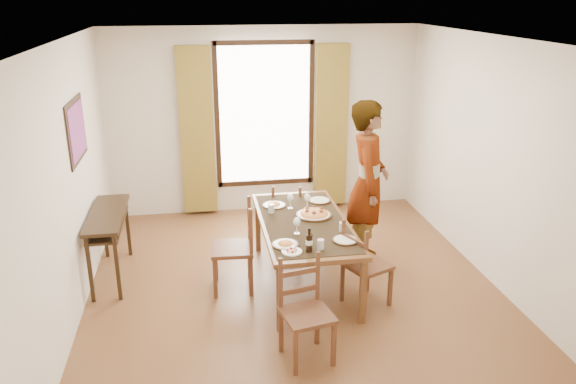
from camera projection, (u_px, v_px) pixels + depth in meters
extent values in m
plane|color=#4E3718|center=(294.00, 287.00, 6.31)|extent=(5.00, 5.00, 0.00)
cube|color=beige|center=(264.00, 121.00, 8.17)|extent=(4.50, 0.10, 2.70)
cube|color=beige|center=(364.00, 293.00, 3.53)|extent=(4.50, 0.10, 2.70)
cube|color=beige|center=(69.00, 184.00, 5.50)|extent=(0.10, 5.00, 2.70)
cube|color=beige|center=(494.00, 163.00, 6.20)|extent=(0.10, 5.00, 2.70)
cube|color=white|center=(295.00, 37.00, 5.39)|extent=(4.50, 5.00, 0.04)
cube|color=white|center=(265.00, 115.00, 8.11)|extent=(1.30, 0.04, 2.00)
cube|color=olive|center=(197.00, 132.00, 7.97)|extent=(0.48, 0.10, 2.40)
cube|color=olive|center=(331.00, 127.00, 8.27)|extent=(0.48, 0.10, 2.40)
cube|color=black|center=(76.00, 130.00, 5.93)|extent=(0.02, 0.86, 0.66)
cube|color=red|center=(77.00, 130.00, 5.93)|extent=(0.01, 0.76, 0.56)
cube|color=black|center=(107.00, 214.00, 6.29)|extent=(0.38, 1.20, 0.04)
cube|color=black|center=(108.00, 224.00, 6.33)|extent=(0.34, 1.10, 0.03)
cube|color=black|center=(90.00, 270.00, 5.89)|extent=(0.04, 0.04, 0.76)
cube|color=black|center=(105.00, 229.00, 6.91)|extent=(0.04, 0.04, 0.76)
cube|color=black|center=(117.00, 268.00, 5.93)|extent=(0.04, 0.04, 0.76)
cube|color=black|center=(128.00, 227.00, 6.95)|extent=(0.04, 0.04, 0.76)
cube|color=brown|center=(304.00, 224.00, 6.17)|extent=(0.95, 1.94, 0.05)
cube|color=black|center=(304.00, 221.00, 6.16)|extent=(0.87, 1.79, 0.01)
cube|color=brown|center=(280.00, 299.00, 5.39)|extent=(0.06, 0.06, 0.70)
cube|color=brown|center=(258.00, 225.00, 7.08)|extent=(0.06, 0.06, 0.70)
cube|color=brown|center=(363.00, 292.00, 5.51)|extent=(0.06, 0.06, 0.70)
cube|color=brown|center=(322.00, 221.00, 7.21)|extent=(0.06, 0.06, 0.70)
cube|color=brown|center=(232.00, 249.00, 6.13)|extent=(0.47, 0.47, 0.04)
cube|color=brown|center=(216.00, 261.00, 6.37)|extent=(0.04, 0.04, 0.48)
cube|color=brown|center=(249.00, 260.00, 6.41)|extent=(0.04, 0.04, 0.48)
cube|color=brown|center=(215.00, 278.00, 6.01)|extent=(0.04, 0.04, 0.48)
cube|color=brown|center=(251.00, 276.00, 6.05)|extent=(0.04, 0.04, 0.48)
cube|color=brown|center=(249.00, 219.00, 6.24)|extent=(0.04, 0.04, 0.54)
cube|color=brown|center=(251.00, 233.00, 5.88)|extent=(0.04, 0.04, 0.54)
cube|color=brown|center=(250.00, 234.00, 6.10)|extent=(0.05, 0.39, 0.05)
cube|color=brown|center=(250.00, 218.00, 6.03)|extent=(0.05, 0.39, 0.05)
cube|color=brown|center=(287.00, 216.00, 7.18)|extent=(0.45, 0.45, 0.04)
cube|color=brown|center=(300.00, 226.00, 7.41)|extent=(0.04, 0.04, 0.42)
cube|color=brown|center=(300.00, 237.00, 7.09)|extent=(0.04, 0.04, 0.42)
cube|color=brown|center=(274.00, 226.00, 7.41)|extent=(0.04, 0.04, 0.42)
cube|color=brown|center=(273.00, 237.00, 7.10)|extent=(0.04, 0.04, 0.42)
cube|color=brown|center=(300.00, 204.00, 6.94)|extent=(0.03, 0.03, 0.46)
cube|color=brown|center=(273.00, 204.00, 6.94)|extent=(0.03, 0.03, 0.46)
cube|color=brown|center=(287.00, 211.00, 6.97)|extent=(0.33, 0.08, 0.05)
cube|color=brown|center=(287.00, 199.00, 6.91)|extent=(0.33, 0.08, 0.05)
cube|color=brown|center=(307.00, 315.00, 4.94)|extent=(0.50, 0.50, 0.04)
cube|color=brown|center=(296.00, 353.00, 4.80)|extent=(0.04, 0.04, 0.45)
cube|color=brown|center=(281.00, 330.00, 5.11)|extent=(0.04, 0.04, 0.45)
cube|color=brown|center=(334.00, 344.00, 4.92)|extent=(0.04, 0.04, 0.45)
cube|color=brown|center=(317.00, 322.00, 5.23)|extent=(0.04, 0.04, 0.45)
cube|color=brown|center=(280.00, 284.00, 4.96)|extent=(0.04, 0.04, 0.50)
cube|color=brown|center=(318.00, 277.00, 5.08)|extent=(0.04, 0.04, 0.50)
cube|color=brown|center=(299.00, 290.00, 5.05)|extent=(0.36, 0.10, 0.05)
cube|color=brown|center=(299.00, 272.00, 4.99)|extent=(0.36, 0.10, 0.05)
cube|color=brown|center=(367.00, 265.00, 5.84)|extent=(0.55, 0.55, 0.04)
cube|color=brown|center=(390.00, 286.00, 5.87)|extent=(0.04, 0.04, 0.45)
cube|color=brown|center=(364.00, 296.00, 5.69)|extent=(0.04, 0.04, 0.45)
cube|color=brown|center=(368.00, 273.00, 6.15)|extent=(0.04, 0.04, 0.45)
cube|color=brown|center=(342.00, 282.00, 5.97)|extent=(0.04, 0.04, 0.45)
cube|color=brown|center=(366.00, 255.00, 5.52)|extent=(0.04, 0.04, 0.49)
cube|color=brown|center=(343.00, 242.00, 5.80)|extent=(0.04, 0.04, 0.49)
cube|color=brown|center=(354.00, 257.00, 5.70)|extent=(0.17, 0.34, 0.05)
cube|color=brown|center=(354.00, 241.00, 5.63)|extent=(0.17, 0.34, 0.05)
imported|color=#999DA1|center=(368.00, 184.00, 6.61)|extent=(1.00, 0.89, 1.99)
cylinder|color=silver|center=(342.00, 227.00, 5.89)|extent=(0.07, 0.07, 0.10)
cylinder|color=silver|center=(271.00, 209.00, 6.38)|extent=(0.07, 0.07, 0.10)
cylinder|color=silver|center=(321.00, 244.00, 5.48)|extent=(0.07, 0.07, 0.10)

